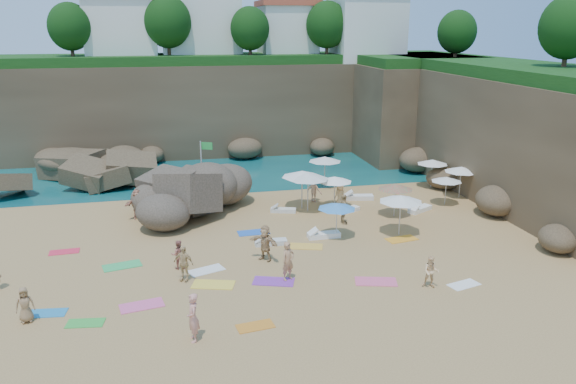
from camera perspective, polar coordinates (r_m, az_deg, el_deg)
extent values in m
plane|color=tan|center=(30.07, -2.50, -5.48)|extent=(120.00, 120.00, 0.00)
plane|color=#0C4751|center=(58.76, -7.63, 5.34)|extent=(120.00, 120.00, 0.00)
cube|color=brown|center=(53.40, -5.15, 8.65)|extent=(44.00, 8.00, 8.00)
cube|color=brown|center=(43.29, 21.13, 5.77)|extent=(8.00, 30.00, 8.00)
cube|color=brown|center=(52.71, 12.16, 8.25)|extent=(10.00, 12.00, 8.00)
cube|color=white|center=(53.58, -16.55, 15.33)|extent=(6.00, 5.00, 5.50)
cube|color=white|center=(54.60, -8.89, 16.33)|extent=(7.00, 6.00, 6.50)
cube|color=white|center=(54.75, -0.08, 15.73)|extent=(5.00, 5.00, 5.00)
cube|color=#B2472D|center=(54.78, -0.08, 18.61)|extent=(5.40, 5.40, 0.50)
cube|color=white|center=(54.77, 7.86, 16.11)|extent=(6.00, 6.00, 6.00)
sphere|color=#11380F|center=(51.99, -21.28, 15.39)|extent=(3.60, 3.60, 3.60)
sphere|color=#11380F|center=(51.48, -12.14, 16.56)|extent=(4.05, 4.05, 4.05)
sphere|color=#11380F|center=(51.06, -3.89, 16.25)|extent=(3.42, 3.42, 3.42)
sphere|color=#11380F|center=(52.58, 3.99, 16.60)|extent=(3.78, 3.78, 3.78)
sphere|color=#11380F|center=(49.53, 16.80, 15.33)|extent=(3.15, 3.15, 3.15)
sphere|color=#11380F|center=(40.02, 26.66, 14.77)|extent=(3.60, 3.60, 3.60)
cylinder|color=white|center=(59.56, -25.38, 6.98)|extent=(0.10, 0.10, 6.00)
cylinder|color=white|center=(59.25, -23.96, 7.10)|extent=(0.10, 0.10, 6.00)
cylinder|color=white|center=(58.97, -22.53, 7.23)|extent=(0.10, 0.10, 6.00)
cylinder|color=silver|center=(36.97, -8.75, 1.97)|extent=(0.08, 0.08, 4.18)
cube|color=green|center=(36.61, -8.24, 4.66)|extent=(0.69, 0.33, 0.47)
cylinder|color=silver|center=(35.76, 1.43, 0.13)|extent=(0.07, 0.07, 2.34)
cone|color=white|center=(35.46, 1.44, 1.86)|extent=(2.62, 2.62, 0.40)
cylinder|color=silver|center=(40.75, 3.74, 1.99)|extent=(0.06, 0.06, 2.11)
cone|color=silver|center=(40.51, 3.77, 3.37)|extent=(2.37, 2.37, 0.36)
cylinder|color=silver|center=(35.32, 2.03, -0.09)|extent=(0.07, 0.07, 2.33)
cone|color=silver|center=(35.02, 2.05, 1.64)|extent=(2.61, 2.61, 0.40)
cylinder|color=silver|center=(38.02, 15.72, 0.05)|extent=(0.05, 0.05, 1.76)
cone|color=silver|center=(37.80, 15.82, 1.27)|extent=(1.97, 1.97, 0.30)
cylinder|color=silver|center=(41.78, 14.38, 1.75)|extent=(0.06, 0.06, 1.95)
cone|color=silver|center=(41.57, 14.47, 2.99)|extent=(2.19, 2.19, 0.33)
cylinder|color=silver|center=(35.99, 4.75, -0.12)|extent=(0.06, 0.06, 1.96)
cone|color=white|center=(35.74, 4.78, 1.31)|extent=(2.20, 2.20, 0.34)
cylinder|color=silver|center=(34.92, 10.78, -0.92)|extent=(0.06, 0.06, 1.93)
cone|color=red|center=(34.66, 10.86, 0.53)|extent=(2.17, 2.17, 0.33)
cylinder|color=silver|center=(39.91, 17.08, 0.90)|extent=(0.06, 0.06, 2.01)
cone|color=white|center=(39.68, 17.20, 2.23)|extent=(2.26, 2.26, 0.34)
cylinder|color=silver|center=(31.01, 4.95, -2.98)|extent=(0.05, 0.05, 1.88)
cone|color=#3A83C7|center=(30.72, 4.99, -1.41)|extent=(2.10, 2.10, 0.32)
cylinder|color=silver|center=(31.87, 11.30, -2.43)|extent=(0.06, 0.06, 2.17)
cone|color=white|center=(31.56, 11.40, -0.66)|extent=(2.43, 2.43, 0.37)
cube|color=white|center=(35.51, 6.12, -1.84)|extent=(1.72, 1.25, 0.26)
cube|color=silver|center=(35.29, -0.48, -1.87)|extent=(1.67, 0.97, 0.25)
cube|color=white|center=(36.43, 13.25, -1.70)|extent=(1.86, 1.40, 0.28)
cube|color=silver|center=(30.16, -1.76, -5.13)|extent=(1.74, 0.64, 0.27)
cube|color=white|center=(38.15, 7.19, -0.53)|extent=(2.04, 0.99, 0.30)
cube|color=white|center=(31.19, 3.66, -4.39)|extent=(1.82, 0.65, 0.28)
cube|color=#227CB5|center=(25.38, -23.23, -11.23)|extent=(1.57, 0.92, 0.03)
cube|color=#E65990|center=(24.73, -14.63, -11.10)|extent=(1.93, 1.22, 0.03)
cube|color=orange|center=(22.53, -3.34, -13.45)|extent=(1.54, 0.92, 0.03)
cube|color=green|center=(24.07, -19.89, -12.41)|extent=(1.54, 0.92, 0.03)
cube|color=yellow|center=(25.96, -7.59, -9.30)|extent=(2.09, 1.46, 0.03)
cube|color=white|center=(27.42, -8.29, -7.87)|extent=(1.87, 1.37, 0.03)
cube|color=purple|center=(26.03, -1.47, -9.07)|extent=(2.08, 1.50, 0.03)
cube|color=#E62844|center=(31.47, -21.77, -5.66)|extent=(1.53, 0.82, 0.03)
cube|color=blue|center=(31.94, -3.52, -4.12)|extent=(1.81, 0.96, 0.03)
cube|color=#E75980|center=(26.32, 8.92, -8.97)|extent=(2.07, 1.41, 0.03)
cube|color=orange|center=(31.53, 11.47, -4.71)|extent=(1.83, 1.13, 0.03)
cube|color=green|center=(28.78, -16.50, -7.19)|extent=(1.97, 1.30, 0.03)
cube|color=gold|center=(29.93, 1.83, -5.55)|extent=(1.95, 1.37, 0.03)
cube|color=white|center=(26.93, 17.44, -8.97)|extent=(1.60, 1.09, 0.03)
imported|color=#B06758|center=(27.60, -11.08, -6.25)|extent=(0.70, 0.55, 1.44)
imported|color=tan|center=(37.20, 2.68, 0.28)|extent=(1.13, 1.10, 1.73)
imported|color=tan|center=(33.20, 5.69, -1.75)|extent=(0.47, 1.06, 1.79)
imported|color=tan|center=(36.04, 5.31, -0.37)|extent=(0.77, 0.92, 1.66)
imported|color=tan|center=(35.20, -15.03, -1.16)|extent=(1.74, 1.06, 1.82)
imported|color=#DD907E|center=(21.45, -9.63, -12.47)|extent=(0.50, 0.72, 1.89)
imported|color=tan|center=(26.49, -10.50, -8.43)|extent=(1.71, 1.94, 0.41)
imported|color=#936F49|center=(24.95, -25.01, -11.49)|extent=(0.98, 1.56, 0.39)
imported|color=tan|center=(28.22, -2.33, -6.47)|extent=(2.45, 2.45, 0.48)
imported|color=tan|center=(26.10, 0.00, -8.50)|extent=(1.48, 1.92, 0.44)
imported|color=#F8C88D|center=(26.19, 14.25, -8.83)|extent=(1.27, 1.60, 0.55)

